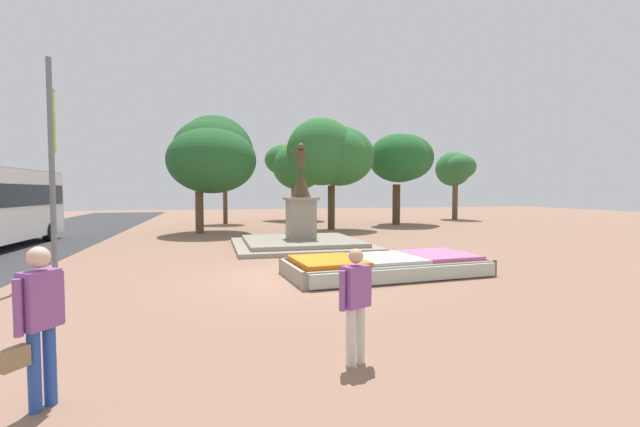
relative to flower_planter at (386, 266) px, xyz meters
The scene contains 12 objects.
ground_plane 2.82m from the flower_planter, behind, with size 91.93×91.93×0.00m, color #8C6651.
flower_planter is the anchor object (origin of this frame).
statue_monument 6.73m from the flower_planter, 99.44° to the left, with size 5.62×5.62×4.40m.
banner_pole 9.40m from the flower_planter, behind, with size 0.15×0.70×5.84m.
pedestrian_with_handbag 8.98m from the flower_planter, 137.63° to the right, with size 0.49×0.64×1.78m.
pedestrian_near_planter 6.45m from the flower_planter, 116.87° to the right, with size 0.53×0.35×1.60m.
park_tree_far_left 19.43m from the flower_planter, 63.77° to the left, with size 5.18×5.44×6.50m.
park_tree_behind_statue 14.77m from the flower_planter, 80.27° to the left, with size 5.51×4.27×6.77m.
park_tree_far_right 26.22m from the flower_planter, 54.17° to the left, with size 2.87×3.61×5.70m.
park_tree_street_side 15.39m from the flower_planter, 108.41° to the left, with size 4.94×5.89×6.76m.
park_tree_mid_canopy 21.39m from the flower_planter, 100.45° to the left, with size 3.24×2.76×5.71m.
park_tree_distant 23.81m from the flower_planter, 85.44° to the left, with size 4.74×4.77×6.29m.
Camera 1 is at (-1.99, -11.35, 2.37)m, focal length 24.00 mm.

